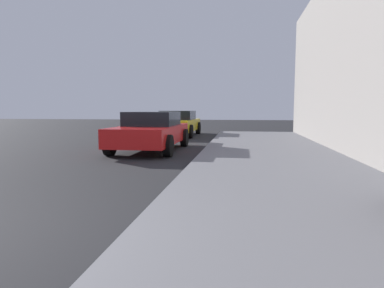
{
  "coord_description": "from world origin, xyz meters",
  "views": [
    {
      "loc": [
        3.15,
        -2.32,
        1.36
      ],
      "look_at": [
        2.22,
        3.9,
        0.7
      ],
      "focal_mm": 31.27,
      "sensor_mm": 36.0,
      "label": 1
    }
  ],
  "objects": [
    {
      "name": "car_red",
      "position": [
        0.21,
        8.31,
        0.65
      ],
      "size": [
        1.97,
        4.24,
        1.27
      ],
      "rotation": [
        0.0,
        0.0,
        3.14
      ],
      "color": "red",
      "rests_on": "ground_plane"
    },
    {
      "name": "car_yellow",
      "position": [
        -0.13,
        14.54,
        0.65
      ],
      "size": [
        2.0,
        4.52,
        1.27
      ],
      "rotation": [
        0.0,
        0.0,
        3.14
      ],
      "color": "yellow",
      "rests_on": "ground_plane"
    }
  ]
}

